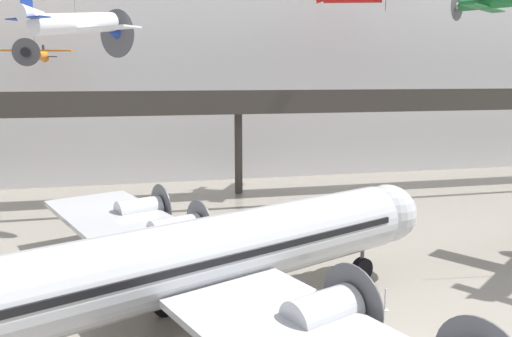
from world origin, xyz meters
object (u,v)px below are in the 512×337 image
(airliner_silver_main, at_px, (182,263))
(suspended_plane_orange_highwing, at_px, (35,55))
(suspended_plane_green_biplane, at_px, (487,3))
(suspended_plane_white_twin, at_px, (76,24))
(info_sign_pedestal, at_px, (353,309))
(stanchion_barrier, at_px, (385,304))

(airliner_silver_main, distance_m, suspended_plane_orange_highwing, 30.51)
(suspended_plane_green_biplane, xyz_separation_m, suspended_plane_white_twin, (-30.18, -3.06, -2.54))
(suspended_plane_orange_highwing, height_order, info_sign_pedestal, suspended_plane_orange_highwing)
(airliner_silver_main, distance_m, stanchion_barrier, 9.73)
(suspended_plane_green_biplane, xyz_separation_m, info_sign_pedestal, (-17.80, -16.47, -15.73))
(stanchion_barrier, bearing_deg, info_sign_pedestal, -165.96)
(suspended_plane_green_biplane, distance_m, suspended_plane_white_twin, 30.44)
(suspended_plane_green_biplane, height_order, suspended_plane_white_twin, suspended_plane_green_biplane)
(suspended_plane_green_biplane, height_order, info_sign_pedestal, suspended_plane_green_biplane)
(suspended_plane_white_twin, bearing_deg, airliner_silver_main, -115.75)
(airliner_silver_main, relative_size, stanchion_barrier, 28.51)
(suspended_plane_green_biplane, xyz_separation_m, stanchion_barrier, (-16.01, -16.02, -15.86))
(suspended_plane_white_twin, height_order, info_sign_pedestal, suspended_plane_white_twin)
(suspended_plane_white_twin, xyz_separation_m, info_sign_pedestal, (12.38, -13.41, -13.19))
(suspended_plane_orange_highwing, xyz_separation_m, stanchion_barrier, (19.14, -26.71, -12.01))
(airliner_silver_main, distance_m, suspended_plane_white_twin, 17.82)
(airliner_silver_main, relative_size, suspended_plane_orange_highwing, 3.07)
(suspended_plane_white_twin, xyz_separation_m, suspended_plane_orange_highwing, (-4.97, 13.74, -1.31))
(suspended_plane_green_biplane, xyz_separation_m, suspended_plane_orange_highwing, (-35.15, 10.69, -3.85))
(suspended_plane_green_biplane, height_order, stanchion_barrier, suspended_plane_green_biplane)
(airliner_silver_main, bearing_deg, suspended_plane_white_twin, 87.35)
(suspended_plane_green_biplane, relative_size, info_sign_pedestal, 5.28)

